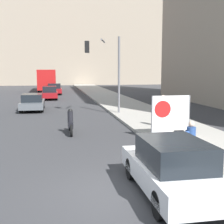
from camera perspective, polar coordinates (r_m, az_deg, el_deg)
name	(u,v)px	position (r m, az deg, el deg)	size (l,w,h in m)	color
ground_plane	(130,193)	(8.63, 3.28, -14.53)	(160.00, 160.00, 0.00)	#38383A
sidewalk_curb	(138,112)	(23.81, 4.81, 0.00)	(4.33, 90.00, 0.17)	#A8A399
seated_protester	(191,136)	(12.06, 14.33, -4.31)	(0.98, 0.77, 1.19)	#474C56
pedestrian_behind	(163,111)	(17.19, 9.30, 0.23)	(0.34, 0.34, 1.75)	black
protest_banner	(170,115)	(14.97, 10.62, -0.45)	(1.91, 0.06, 1.90)	slate
traffic_light_pole	(107,62)	(22.74, -0.97, 9.12)	(2.50, 2.27, 5.46)	slate
parked_car_curbside	(172,168)	(8.40, 10.96, -9.94)	(1.74, 4.16, 1.49)	white
car_on_road_nearest	(32,102)	(26.04, -14.33, 1.78)	(1.81, 4.45, 1.36)	#565B60
car_on_road_midblock	(50,93)	(35.58, -11.33, 3.46)	(1.71, 4.17, 1.47)	maroon
car_on_road_distant	(54,89)	(42.89, -10.49, 4.18)	(1.88, 4.74, 1.47)	maroon
city_bus_on_road	(47,79)	(49.71, -11.78, 5.96)	(2.58, 11.08, 3.31)	red
motorcycle_on_road	(70,123)	(16.19, -7.61, -2.00)	(0.28, 2.20, 1.31)	black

